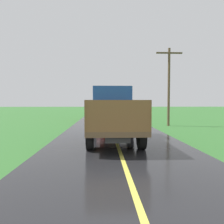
{
  "coord_description": "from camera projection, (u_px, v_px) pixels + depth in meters",
  "views": [
    {
      "loc": [
        -0.66,
        1.31,
        1.99
      ],
      "look_at": [
        -0.08,
        14.12,
        1.4
      ],
      "focal_mm": 32.88,
      "sensor_mm": 36.0,
      "label": 1
    }
  ],
  "objects": [
    {
      "name": "utility_pole_roadside",
      "position": [
        169.0,
        84.0,
        17.37
      ],
      "size": [
        2.21,
        0.2,
        6.57
      ],
      "color": "brown",
      "rests_on": "ground"
    },
    {
      "name": "banana_truck_near",
      "position": [
        113.0,
        113.0,
        10.67
      ],
      "size": [
        2.38,
        5.82,
        2.8
      ],
      "color": "#2D2D30",
      "rests_on": "road_surface"
    },
    {
      "name": "banana_truck_far",
      "position": [
        105.0,
        107.0,
        22.93
      ],
      "size": [
        2.38,
        5.81,
        2.8
      ],
      "color": "#2D2D30",
      "rests_on": "road_surface"
    }
  ]
}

